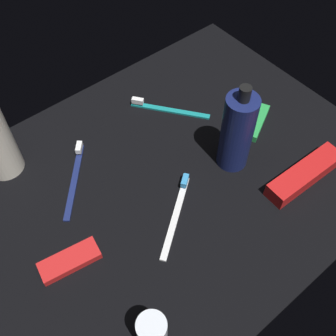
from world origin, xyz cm
name	(u,v)px	position (x,y,z in cm)	size (l,w,h in cm)	color
ground_plane	(168,179)	(0.00, 0.00, -0.60)	(84.00, 64.00, 1.20)	black
lotion_bottle	(237,132)	(12.68, -4.97, 8.73)	(6.17, 6.17, 19.85)	#151E51
deodorant_stick	(152,335)	(-21.53, -22.77, 4.83)	(4.39, 4.39, 9.66)	silver
toothbrush_white	(177,211)	(-3.83, -7.30, 0.61)	(15.26, 11.57, 2.10)	white
toothbrush_navy	(75,175)	(-14.26, 11.66, 0.61)	(12.67, 14.41, 2.10)	navy
toothbrush_teal	(165,108)	(11.19, 14.64, 0.61)	(11.86, 15.05, 2.10)	teal
toothpaste_box_red	(305,174)	(20.30, -17.27, 1.60)	(17.60, 4.40, 3.20)	red
snack_bar_green	(254,121)	(23.70, -0.75, 0.75)	(10.40, 4.00, 1.50)	green
snack_bar_red	(70,261)	(-24.48, -3.32, 0.75)	(10.40, 4.00, 1.50)	red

